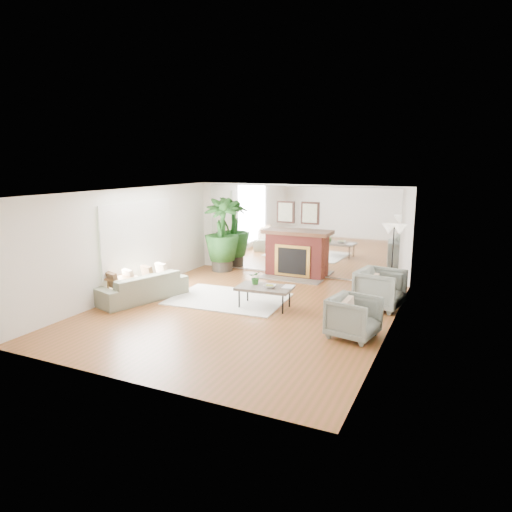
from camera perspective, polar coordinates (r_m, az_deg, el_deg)
The scene contains 18 objects.
ground at distance 9.69m, azimuth -1.85°, elevation -6.93°, with size 7.00×7.00×0.00m, color brown.
wall_left at distance 11.02m, azimuth -15.94°, elevation 1.61°, with size 0.02×7.00×2.50m, color white.
wall_right at distance 8.49m, azimuth 16.47°, elevation -1.33°, with size 0.02×7.00×2.50m, color white.
wall_back at distance 12.54m, azimuth 5.28°, elevation 3.18°, with size 6.00×0.02×2.50m, color white.
mirror_panel at distance 12.52m, azimuth 5.25°, elevation 3.17°, with size 5.40×0.04×2.40m, color silver.
window_panel at distance 11.28m, azimuth -14.54°, elevation 2.42°, with size 0.04×2.40×1.50m, color #B2E09E.
fireplace at distance 12.42m, azimuth 4.87°, elevation 0.35°, with size 1.85×0.83×2.05m.
area_rug at distance 10.50m, azimuth -3.49°, elevation -5.38°, with size 2.55×1.82×0.03m, color silver.
coffee_table at distance 9.80m, azimuth 1.07°, elevation -4.08°, with size 1.22×0.76×0.47m.
sofa at distance 10.74m, azimuth -14.10°, elevation -3.71°, with size 2.09×0.82×0.61m, color gray.
armchair_back at distance 10.14m, azimuth 15.26°, elevation -3.99°, with size 0.90×0.93×0.85m, color gray.
armchair_front at distance 8.38m, azimuth 12.13°, elevation -7.49°, with size 0.80×0.82×0.75m, color gray.
side_table at distance 10.51m, azimuth -16.43°, elevation -3.08°, with size 0.53×0.53×0.60m.
potted_ficus at distance 13.09m, azimuth -4.30°, elevation 2.99°, with size 1.31×1.31×2.10m.
floor_lamp at distance 10.93m, azimuth 16.84°, elevation 2.54°, with size 0.55×0.31×1.70m.
tabletop_plant at distance 9.94m, azimuth -0.03°, elevation -2.71°, with size 0.27×0.24×0.30m, color #296224.
fruit_bowl at distance 9.71m, azimuth 1.73°, elevation -3.79°, with size 0.26×0.26×0.06m, color olive.
book at distance 9.78m, azimuth 3.42°, elevation -3.81°, with size 0.23×0.32×0.02m, color olive.
Camera 1 is at (4.13, -8.21, 3.08)m, focal length 32.00 mm.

